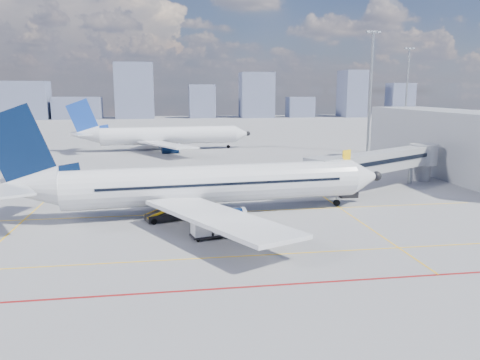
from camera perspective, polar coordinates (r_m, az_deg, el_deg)
The scene contains 13 objects.
ground at distance 43.63m, azimuth -1.71°, elevation -6.63°, with size 420.00×420.00×0.00m, color slate.
apron_markings at distance 39.88m, azimuth -1.85°, elevation -8.32°, with size 90.00×35.12×0.01m.
jet_bridge at distance 65.52m, azimuth 17.21°, elevation 2.14°, with size 23.55×15.78×6.30m.
terminal_block at distance 81.37m, azimuth 24.95°, elevation 4.11°, with size 10.00×42.00×10.00m.
floodlight_mast_ne at distance 105.50m, azimuth 15.62°, elevation 10.70°, with size 3.20×0.61×25.45m.
floodlight_mast_far at distance 148.83m, azimuth 19.67°, elevation 10.39°, with size 3.20×0.61×25.45m.
distant_skyline at distance 231.52m, azimuth -11.19°, elevation 10.01°, with size 248.19×16.00×31.80m.
main_aircraft at distance 49.82m, azimuth -5.01°, elevation -0.64°, with size 42.22×36.74×12.33m.
second_aircraft at distance 106.04m, azimuth -9.53°, elevation 5.33°, with size 40.20×34.98×11.75m.
baggage_tug at distance 41.57m, azimuth 1.65°, elevation -6.60°, with size 2.16×1.73×1.32m.
cargo_dolly at distance 42.30m, azimuth -3.65°, elevation -5.72°, with size 3.78×2.36×1.93m.
belt_loader at distance 48.52m, azimuth -8.74°, elevation -4.16°, with size 6.15×3.29×2.49m.
ramp_worker at distance 40.64m, azimuth 4.49°, elevation -6.65°, with size 0.66×0.43×1.80m, color yellow.
Camera 1 is at (-5.04, -41.32, 13.07)m, focal length 35.00 mm.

